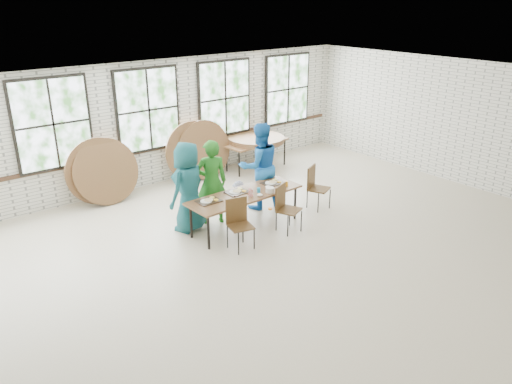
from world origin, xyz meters
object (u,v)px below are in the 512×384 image
at_px(chair_near_left, 238,219).
at_px(chair_near_right, 285,204).
at_px(dining_table, 245,196).
at_px(storage_table, 256,144).

height_order(chair_near_left, chair_near_right, same).
relative_size(dining_table, storage_table, 1.30).
distance_m(chair_near_left, storage_table, 4.55).
bearing_deg(storage_table, chair_near_left, -138.42).
bearing_deg(chair_near_right, dining_table, 110.59).
bearing_deg(chair_near_right, storage_table, 36.31).
distance_m(dining_table, chair_near_right, 0.80).
bearing_deg(storage_table, dining_table, -137.68).
height_order(chair_near_left, storage_table, chair_near_left).
height_order(dining_table, chair_near_left, chair_near_left).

